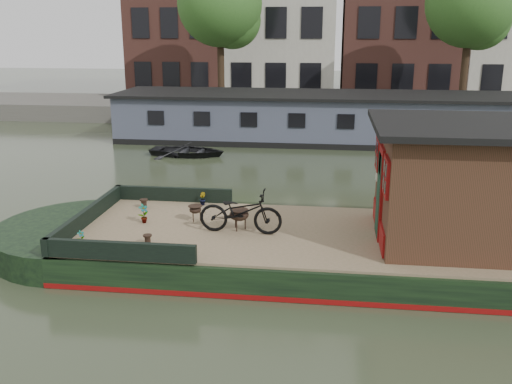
# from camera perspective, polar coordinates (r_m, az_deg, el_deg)

# --- Properties ---
(ground) EXTENTS (120.00, 120.00, 0.00)m
(ground) POSITION_cam_1_polar(r_m,az_deg,el_deg) (12.43, 9.92, -7.07)
(ground) COLOR #2F3824
(ground) RESTS_ON ground
(houseboat_hull) EXTENTS (14.01, 4.02, 0.60)m
(houseboat_hull) POSITION_cam_1_polar(r_m,az_deg,el_deg) (12.33, 3.76, -5.68)
(houseboat_hull) COLOR black
(houseboat_hull) RESTS_ON ground
(houseboat_deck) EXTENTS (11.80, 3.80, 0.05)m
(houseboat_deck) POSITION_cam_1_polar(r_m,az_deg,el_deg) (12.21, 10.06, -4.36)
(houseboat_deck) COLOR #8A7055
(houseboat_deck) RESTS_ON houseboat_hull
(bow_bulwark) EXTENTS (3.00, 4.00, 0.35)m
(bow_bulwark) POSITION_cam_1_polar(r_m,az_deg,el_deg) (12.90, -13.00, -2.47)
(bow_bulwark) COLOR black
(bow_bulwark) RESTS_ON houseboat_deck
(cabin) EXTENTS (4.00, 3.50, 2.42)m
(cabin) POSITION_cam_1_polar(r_m,az_deg,el_deg) (12.15, 20.69, 0.94)
(cabin) COLOR #312113
(cabin) RESTS_ON houseboat_deck
(bicycle) EXTENTS (1.79, 0.69, 0.93)m
(bicycle) POSITION_cam_1_polar(r_m,az_deg,el_deg) (12.01, -1.55, -1.99)
(bicycle) COLOR black
(bicycle) RESTS_ON houseboat_deck
(potted_plant_a) EXTENTS (0.27, 0.28, 0.44)m
(potted_plant_a) POSITION_cam_1_polar(r_m,az_deg,el_deg) (12.92, -11.17, -2.13)
(potted_plant_a) COLOR brown
(potted_plant_a) RESTS_ON houseboat_deck
(potted_plant_b) EXTENTS (0.21, 0.22, 0.32)m
(potted_plant_b) POSITION_cam_1_polar(r_m,az_deg,el_deg) (14.05, -5.39, -0.67)
(potted_plant_b) COLOR brown
(potted_plant_b) RESTS_ON houseboat_deck
(potted_plant_e) EXTENTS (0.18, 0.19, 0.30)m
(potted_plant_e) POSITION_cam_1_polar(r_m,az_deg,el_deg) (11.95, -17.09, -4.39)
(potted_plant_e) COLOR maroon
(potted_plant_e) RESTS_ON houseboat_deck
(brazier_front) EXTENTS (0.52, 0.52, 0.46)m
(brazier_front) POSITION_cam_1_polar(r_m,az_deg,el_deg) (12.27, -1.70, -2.76)
(brazier_front) COLOR black
(brazier_front) RESTS_ON houseboat_deck
(brazier_rear) EXTENTS (0.40, 0.40, 0.36)m
(brazier_rear) POSITION_cam_1_polar(r_m,az_deg,el_deg) (12.88, -6.08, -2.13)
(brazier_rear) COLOR black
(brazier_rear) RESTS_ON houseboat_deck
(bollard_port) EXTENTS (0.20, 0.20, 0.22)m
(bollard_port) POSITION_cam_1_polar(r_m,az_deg,el_deg) (14.02, -11.14, -1.15)
(bollard_port) COLOR black
(bollard_port) RESTS_ON houseboat_deck
(bollard_stbd) EXTENTS (0.18, 0.18, 0.20)m
(bollard_stbd) POSITION_cam_1_polar(r_m,az_deg,el_deg) (11.68, -10.79, -4.69)
(bollard_stbd) COLOR black
(bollard_stbd) RESTS_ON houseboat_deck
(dinghy) EXTENTS (3.15, 2.37, 0.62)m
(dinghy) POSITION_cam_1_polar(r_m,az_deg,el_deg) (22.76, -6.86, 4.41)
(dinghy) COLOR black
(dinghy) RESTS_ON ground
(far_houseboat) EXTENTS (20.40, 4.40, 2.11)m
(far_houseboat) POSITION_cam_1_polar(r_m,az_deg,el_deg) (25.75, 8.86, 7.17)
(far_houseboat) COLOR #424758
(far_houseboat) RESTS_ON ground
(quay) EXTENTS (60.00, 6.00, 0.90)m
(quay) POSITION_cam_1_polar(r_m,az_deg,el_deg) (32.25, 8.60, 7.99)
(quay) COLOR #47443F
(quay) RESTS_ON ground
(tree_left) EXTENTS (4.40, 4.40, 7.40)m
(tree_left) POSITION_cam_1_polar(r_m,az_deg,el_deg) (31.07, -3.32, 17.91)
(tree_left) COLOR #332316
(tree_left) RESTS_ON quay
(tree_right) EXTENTS (4.40, 4.40, 7.40)m
(tree_right) POSITION_cam_1_polar(r_m,az_deg,el_deg) (31.29, 20.91, 16.93)
(tree_right) COLOR #332316
(tree_right) RESTS_ON quay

